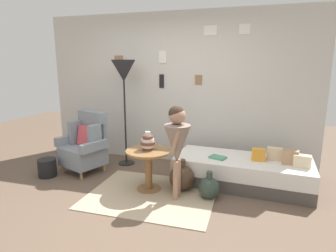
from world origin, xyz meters
name	(u,v)px	position (x,y,z in m)	size (l,w,h in m)	color
ground_plane	(134,210)	(0.00, 0.00, 0.00)	(12.00, 12.00, 0.00)	brown
gallery_wall	(176,89)	(0.00, 1.95, 1.30)	(4.80, 0.12, 2.60)	beige
rug	(152,194)	(0.07, 0.45, 0.01)	(1.67, 1.33, 0.01)	tan
armchair	(86,145)	(-1.27, 1.01, 0.44)	(0.88, 0.78, 0.97)	tan
daybed	(242,172)	(1.21, 1.13, 0.20)	(1.96, 0.95, 0.40)	#4C4742
pillow_head	(302,161)	(1.97, 1.00, 0.48)	(0.22, 0.12, 0.16)	beige
pillow_mid	(290,157)	(1.83, 1.07, 0.50)	(0.21, 0.12, 0.20)	tan
pillow_back	(274,154)	(1.64, 1.21, 0.49)	(0.21, 0.12, 0.17)	beige
pillow_extra	(258,155)	(1.42, 1.11, 0.48)	(0.18, 0.12, 0.17)	orange
side_table	(148,161)	(-0.03, 0.60, 0.42)	(0.62, 0.62, 0.58)	olive
vase_striped	(148,142)	(-0.04, 0.61, 0.68)	(0.20, 0.20, 0.26)	brown
floor_lamp	(124,75)	(-0.78, 1.48, 1.56)	(0.40, 0.40, 1.80)	black
person_child	(177,140)	(0.42, 0.44, 0.80)	(0.34, 0.34, 1.23)	#A37A60
book_on_daybed	(218,157)	(0.87, 1.04, 0.42)	(0.22, 0.16, 0.03)	#529C76
demijohn_near	(182,177)	(0.42, 0.72, 0.18)	(0.36, 0.36, 0.44)	#473323
demijohn_far	(209,188)	(0.82, 0.57, 0.15)	(0.28, 0.28, 0.37)	#2D3D33
magazine_basket	(47,168)	(-1.72, 0.60, 0.14)	(0.28, 0.28, 0.28)	black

